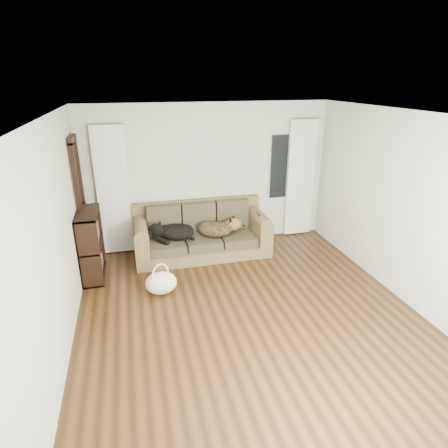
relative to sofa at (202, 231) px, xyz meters
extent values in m
plane|color=black|center=(0.25, -1.97, -0.45)|extent=(5.00, 5.00, 0.00)
plane|color=white|center=(0.25, -1.97, 2.15)|extent=(5.00, 5.00, 0.00)
cube|color=#B3B9B1|center=(0.25, 0.53, 0.85)|extent=(4.50, 0.04, 2.60)
cube|color=#B3B9B1|center=(-2.00, -1.97, 0.85)|extent=(0.04, 5.00, 2.60)
cube|color=#B3B9B1|center=(2.50, -1.97, 0.85)|extent=(0.04, 5.00, 2.60)
cube|color=silver|center=(-1.45, 0.45, 0.70)|extent=(0.55, 0.08, 2.25)
cube|color=silver|center=(2.05, 0.45, 0.70)|extent=(0.55, 0.08, 2.25)
cube|color=black|center=(1.70, 0.50, 0.95)|extent=(0.50, 0.03, 1.20)
cube|color=black|center=(-1.95, 0.07, 0.60)|extent=(0.07, 0.60, 2.10)
cube|color=brown|center=(0.00, 0.00, 0.00)|extent=(2.36, 1.02, 0.97)
ellipsoid|color=black|center=(-0.49, -0.01, 0.03)|extent=(0.76, 0.66, 0.27)
ellipsoid|color=black|center=(0.27, -0.04, 0.04)|extent=(0.76, 0.67, 0.28)
cube|color=black|center=(1.01, -0.13, 0.28)|extent=(0.09, 0.21, 0.02)
ellipsoid|color=#EAE3C7|center=(-0.84, -1.16, -0.29)|extent=(0.55, 0.48, 0.34)
cube|color=black|center=(-1.84, -0.34, 0.05)|extent=(0.41, 0.89, 1.08)
camera|label=1|loc=(-1.13, -6.04, 2.55)|focal=30.00mm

